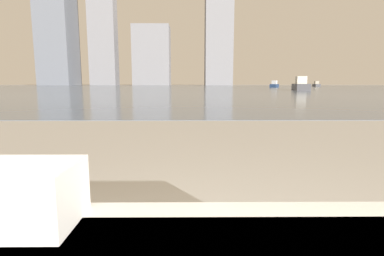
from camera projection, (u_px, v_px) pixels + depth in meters
towel_stack at (26, 195)px, 0.77m from camera, size 0.25×0.22×0.16m
harbor_water at (189, 87)px, 61.34m from camera, size 180.00×110.00×0.01m
harbor_boat_2 at (274, 85)px, 61.47m from camera, size 2.73×3.82×1.37m
harbor_boat_3 at (301, 85)px, 35.59m from camera, size 2.31×4.59×1.64m
harbor_boat_5 at (316, 85)px, 74.71m from camera, size 1.73×3.64×1.31m
skyline_tower_0 at (56, 10)px, 112.16m from camera, size 11.90×13.51×55.82m
skyline_tower_1 at (102, 7)px, 112.13m from camera, size 9.84×6.73×58.01m
skyline_tower_2 at (152, 56)px, 114.94m from camera, size 13.82×10.58×22.26m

